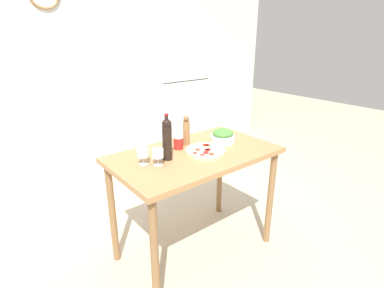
{
  "coord_description": "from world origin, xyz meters",
  "views": [
    {
      "loc": [
        -1.39,
        -1.71,
        1.84
      ],
      "look_at": [
        0.0,
        0.04,
        1.01
      ],
      "focal_mm": 28.0,
      "sensor_mm": 36.0,
      "label": 1
    }
  ],
  "objects_px": {
    "refrigerator": "(172,105)",
    "pepper_mill": "(186,131)",
    "homemade_pizza": "(205,151)",
    "wine_glass_near": "(158,154)",
    "wine_bottle": "(167,138)",
    "salt_canister": "(178,142)",
    "salad_bowl": "(223,136)",
    "wine_glass_far": "(143,154)"
  },
  "relations": [
    {
      "from": "refrigerator",
      "to": "wine_bottle",
      "type": "bearing_deg",
      "value": -125.8
    },
    {
      "from": "wine_glass_near",
      "to": "salad_bowl",
      "type": "height_order",
      "value": "wine_glass_near"
    },
    {
      "from": "refrigerator",
      "to": "homemade_pizza",
      "type": "xyz_separation_m",
      "value": [
        -0.97,
        -1.84,
        0.1
      ]
    },
    {
      "from": "pepper_mill",
      "to": "salad_bowl",
      "type": "relative_size",
      "value": 1.2
    },
    {
      "from": "refrigerator",
      "to": "wine_glass_far",
      "type": "bearing_deg",
      "value": -130.18
    },
    {
      "from": "wine_glass_far",
      "to": "salt_canister",
      "type": "xyz_separation_m",
      "value": [
        0.38,
        0.1,
        -0.03
      ]
    },
    {
      "from": "refrigerator",
      "to": "wine_glass_near",
      "type": "height_order",
      "value": "refrigerator"
    },
    {
      "from": "salt_canister",
      "to": "homemade_pizza",
      "type": "bearing_deg",
      "value": -62.83
    },
    {
      "from": "refrigerator",
      "to": "pepper_mill",
      "type": "bearing_deg",
      "value": -121.19
    },
    {
      "from": "wine_glass_near",
      "to": "pepper_mill",
      "type": "distance_m",
      "value": 0.46
    },
    {
      "from": "wine_glass_far",
      "to": "salt_canister",
      "type": "distance_m",
      "value": 0.4
    },
    {
      "from": "wine_bottle",
      "to": "pepper_mill",
      "type": "height_order",
      "value": "wine_bottle"
    },
    {
      "from": "refrigerator",
      "to": "wine_bottle",
      "type": "relative_size",
      "value": 4.94
    },
    {
      "from": "wine_glass_near",
      "to": "wine_glass_far",
      "type": "relative_size",
      "value": 1.0
    },
    {
      "from": "refrigerator",
      "to": "pepper_mill",
      "type": "distance_m",
      "value": 1.88
    },
    {
      "from": "refrigerator",
      "to": "wine_glass_near",
      "type": "xyz_separation_m",
      "value": [
        -1.38,
        -1.8,
        0.16
      ]
    },
    {
      "from": "pepper_mill",
      "to": "homemade_pizza",
      "type": "xyz_separation_m",
      "value": [
        0.0,
        -0.25,
        -0.1
      ]
    },
    {
      "from": "refrigerator",
      "to": "pepper_mill",
      "type": "xyz_separation_m",
      "value": [
        -0.97,
        -1.6,
        0.2
      ]
    },
    {
      "from": "refrigerator",
      "to": "wine_bottle",
      "type": "height_order",
      "value": "refrigerator"
    },
    {
      "from": "wine_glass_far",
      "to": "pepper_mill",
      "type": "distance_m",
      "value": 0.51
    },
    {
      "from": "salad_bowl",
      "to": "homemade_pizza",
      "type": "distance_m",
      "value": 0.3
    },
    {
      "from": "salad_bowl",
      "to": "pepper_mill",
      "type": "bearing_deg",
      "value": 152.74
    },
    {
      "from": "pepper_mill",
      "to": "salt_canister",
      "type": "relative_size",
      "value": 2.37
    },
    {
      "from": "wine_glass_near",
      "to": "homemade_pizza",
      "type": "distance_m",
      "value": 0.42
    },
    {
      "from": "wine_bottle",
      "to": "salt_canister",
      "type": "bearing_deg",
      "value": 33.54
    },
    {
      "from": "salt_canister",
      "to": "wine_glass_far",
      "type": "bearing_deg",
      "value": -165.85
    },
    {
      "from": "homemade_pizza",
      "to": "salt_canister",
      "type": "bearing_deg",
      "value": 117.17
    },
    {
      "from": "wine_bottle",
      "to": "homemade_pizza",
      "type": "relative_size",
      "value": 1.09
    },
    {
      "from": "wine_bottle",
      "to": "pepper_mill",
      "type": "relative_size",
      "value": 1.39
    },
    {
      "from": "wine_glass_far",
      "to": "homemade_pizza",
      "type": "relative_size",
      "value": 0.38
    },
    {
      "from": "refrigerator",
      "to": "wine_glass_near",
      "type": "bearing_deg",
      "value": -127.44
    },
    {
      "from": "pepper_mill",
      "to": "homemade_pizza",
      "type": "bearing_deg",
      "value": -89.78
    },
    {
      "from": "wine_glass_near",
      "to": "pepper_mill",
      "type": "xyz_separation_m",
      "value": [
        0.41,
        0.21,
        0.04
      ]
    },
    {
      "from": "wine_bottle",
      "to": "salt_canister",
      "type": "distance_m",
      "value": 0.26
    },
    {
      "from": "wine_bottle",
      "to": "salt_canister",
      "type": "xyz_separation_m",
      "value": [
        0.19,
        0.13,
        -0.11
      ]
    },
    {
      "from": "wine_glass_near",
      "to": "pepper_mill",
      "type": "height_order",
      "value": "pepper_mill"
    },
    {
      "from": "wine_glass_near",
      "to": "homemade_pizza",
      "type": "relative_size",
      "value": 0.38
    },
    {
      "from": "pepper_mill",
      "to": "homemade_pizza",
      "type": "distance_m",
      "value": 0.27
    },
    {
      "from": "wine_glass_far",
      "to": "pepper_mill",
      "type": "bearing_deg",
      "value": 14.88
    },
    {
      "from": "pepper_mill",
      "to": "wine_glass_far",
      "type": "bearing_deg",
      "value": -165.12
    },
    {
      "from": "wine_glass_far",
      "to": "salad_bowl",
      "type": "height_order",
      "value": "wine_glass_far"
    },
    {
      "from": "refrigerator",
      "to": "homemade_pizza",
      "type": "bearing_deg",
      "value": -117.65
    }
  ]
}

